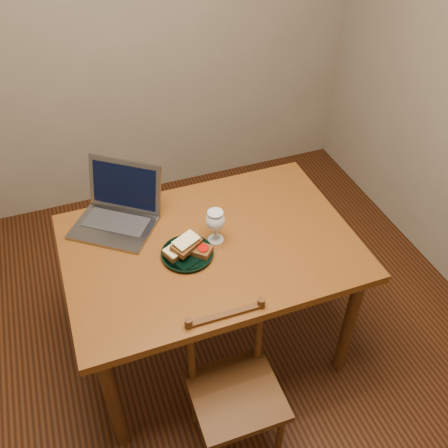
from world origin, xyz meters
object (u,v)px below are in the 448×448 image
object	(u,v)px
table	(211,257)
plate	(187,254)
chair	(235,385)
milk_glass	(216,226)
laptop	(119,208)

from	to	relation	value
table	plate	xyz separation A→B (m)	(-0.12, -0.03, 0.10)
table	chair	bearing A→B (deg)	-98.64
table	milk_glass	distance (m)	0.17
table	milk_glass	world-z (taller)	milk_glass
plate	milk_glass	distance (m)	0.17
milk_glass	plate	bearing A→B (deg)	-161.41
chair	laptop	size ratio (longest dim) A/B	0.81
table	milk_glass	bearing A→B (deg)	27.21
chair	plate	xyz separation A→B (m)	(-0.04, 0.49, 0.32)
laptop	plate	bearing A→B (deg)	-20.15
table	laptop	world-z (taller)	laptop
laptop	milk_glass	bearing A→B (deg)	-1.47
chair	laptop	bearing A→B (deg)	108.55
table	chair	distance (m)	0.58
milk_glass	table	bearing A→B (deg)	-152.79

